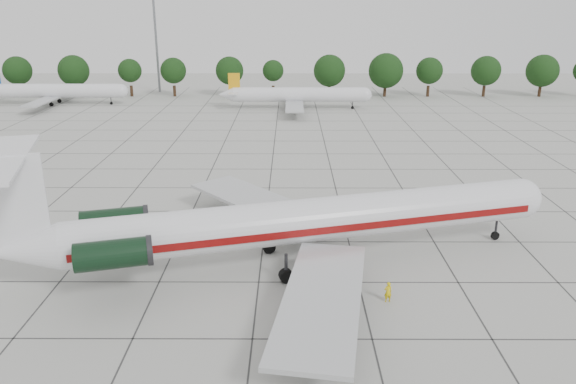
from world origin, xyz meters
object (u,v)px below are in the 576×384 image
object	(u,v)px
bg_airliner_c	(298,95)
floodlight_mast	(156,32)
ground_crew	(388,292)
bg_airliner_b	(58,91)
main_airliner	(285,222)

from	to	relation	value
bg_airliner_c	floodlight_mast	xyz separation A→B (m)	(-34.16, 23.44, 11.37)
ground_crew	bg_airliner_c	world-z (taller)	bg_airliner_c
bg_airliner_b	bg_airliner_c	xyz separation A→B (m)	(52.12, -5.15, 0.00)
bg_airliner_b	floodlight_mast	size ratio (longest dim) A/B	1.11
ground_crew	bg_airliner_c	distance (m)	79.82
floodlight_mast	bg_airliner_c	bearing A→B (deg)	-34.46
main_airliner	ground_crew	world-z (taller)	main_airliner
bg_airliner_c	main_airliner	bearing A→B (deg)	-91.62
floodlight_mast	bg_airliner_b	bearing A→B (deg)	-134.48
ground_crew	floodlight_mast	bearing A→B (deg)	-80.34
bg_airliner_b	bg_airliner_c	bearing A→B (deg)	-5.65
main_airliner	floodlight_mast	bearing A→B (deg)	92.51
bg_airliner_b	floodlight_mast	world-z (taller)	floodlight_mast
main_airliner	floodlight_mast	size ratio (longest dim) A/B	1.85
bg_airliner_b	bg_airliner_c	world-z (taller)	same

